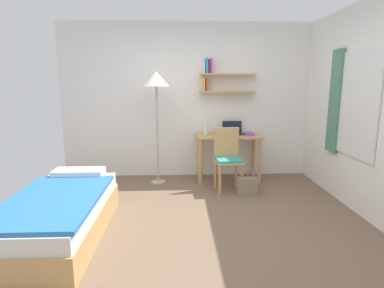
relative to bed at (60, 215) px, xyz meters
The scene contains 11 objects.
ground_plane 1.52m from the bed, ahead, with size 5.28×5.28×0.00m, color brown.
wall_back 2.90m from the bed, 56.15° to the left, with size 4.40×0.27×2.60m.
wall_right 3.68m from the bed, ahead, with size 0.10×4.40×2.60m.
bed is the anchor object (origin of this frame).
desk 2.86m from the bed, 42.57° to the left, with size 1.06×0.54×0.76m.
desk_chair 2.47m from the bed, 35.44° to the left, with size 0.43×0.42×0.94m.
standing_lamp 2.41m from the bed, 62.51° to the left, with size 0.41×0.41×1.78m.
laptop 3.01m from the bed, 42.90° to the left, with size 0.34×0.22×0.21m.
water_bottle 2.67m from the bed, 48.61° to the left, with size 0.07×0.07×0.24m, color silver.
book_stack 3.11m from the bed, 37.78° to the left, with size 0.15×0.23×0.04m.
handbag 2.54m from the bed, 27.49° to the left, with size 0.29×0.12×0.41m.
Camera 1 is at (-0.23, -3.38, 1.61)m, focal length 29.41 mm.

